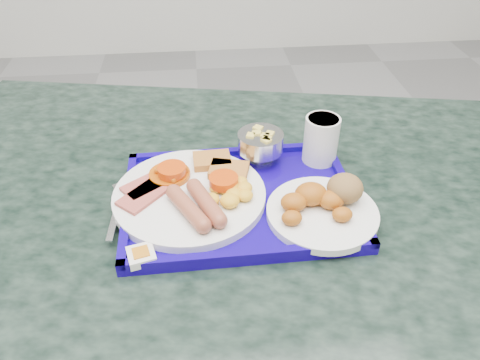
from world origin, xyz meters
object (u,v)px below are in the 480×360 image
(fruit_bowl, at_px, (261,143))
(table, at_px, (235,282))
(main_plate, at_px, (194,192))
(juice_cup, at_px, (321,138))
(tray, at_px, (240,200))
(bread_plate, at_px, (324,205))

(fruit_bowl, bearing_deg, table, -118.72)
(main_plate, xyz_separation_m, juice_cup, (0.24, 0.09, 0.04))
(tray, height_order, fruit_bowl, fruit_bowl)
(tray, relative_size, main_plate, 1.53)
(bread_plate, relative_size, juice_cup, 2.03)
(tray, relative_size, fruit_bowl, 4.64)
(fruit_bowl, bearing_deg, juice_cup, -5.11)
(bread_plate, bearing_deg, main_plate, 163.93)
(tray, bearing_deg, juice_cup, 32.14)
(main_plate, distance_m, bread_plate, 0.22)
(bread_plate, xyz_separation_m, juice_cup, (0.03, 0.16, 0.03))
(tray, height_order, bread_plate, bread_plate)
(table, distance_m, juice_cup, 0.34)
(juice_cup, bearing_deg, tray, -147.86)
(table, bearing_deg, fruit_bowl, 61.28)
(tray, relative_size, bread_plate, 2.18)
(table, height_order, fruit_bowl, fruit_bowl)
(tray, distance_m, fruit_bowl, 0.13)
(table, distance_m, main_plate, 0.25)
(table, bearing_deg, bread_plate, -21.72)
(table, height_order, tray, tray)
(table, relative_size, juice_cup, 16.04)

